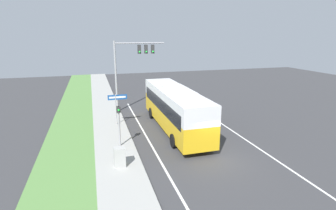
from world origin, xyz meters
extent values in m
plane|color=#38383A|center=(0.00, 0.00, 0.00)|extent=(80.00, 80.00, 0.00)
cube|color=#9E9E99|center=(-6.20, 0.00, 0.06)|extent=(2.80, 80.00, 0.12)
cube|color=#568442|center=(-9.40, 0.00, 0.05)|extent=(3.60, 80.00, 0.10)
cube|color=silver|center=(-3.60, 0.00, 0.00)|extent=(0.14, 30.00, 0.01)
cube|color=silver|center=(3.60, 0.00, 0.00)|extent=(0.14, 30.00, 0.01)
cube|color=gold|center=(-0.94, 5.33, 1.25)|extent=(2.53, 11.51, 1.67)
cube|color=silver|center=(-0.94, 5.33, 2.77)|extent=(2.53, 11.51, 1.37)
cube|color=black|center=(-0.94, 5.33, 2.30)|extent=(2.57, 10.59, 1.03)
cube|color=silver|center=(-0.94, 4.46, 3.58)|extent=(1.77, 4.03, 0.24)
cylinder|color=black|center=(-2.15, 8.89, 0.50)|extent=(0.28, 1.01, 1.01)
cylinder|color=black|center=(0.28, 8.89, 0.50)|extent=(0.28, 1.01, 1.01)
cylinder|color=black|center=(-2.15, 1.76, 0.50)|extent=(0.28, 1.01, 1.01)
cylinder|color=black|center=(0.28, 1.76, 0.50)|extent=(0.28, 1.01, 1.01)
cylinder|color=#939399|center=(-5.05, 12.18, 3.63)|extent=(0.20, 0.20, 7.25)
cylinder|color=#939399|center=(-2.50, 12.18, 7.00)|extent=(5.09, 0.14, 0.14)
cube|color=#2D2D2D|center=(-2.57, 12.18, 6.38)|extent=(0.32, 0.28, 0.90)
sphere|color=#1ED838|center=(-2.57, 12.00, 6.13)|extent=(0.18, 0.18, 0.18)
cube|color=#2D2D2D|center=(-1.87, 12.18, 6.38)|extent=(0.32, 0.28, 0.90)
sphere|color=#1ED838|center=(-1.87, 12.00, 6.13)|extent=(0.18, 0.18, 0.18)
cube|color=#2D2D2D|center=(-1.17, 12.18, 6.38)|extent=(0.32, 0.28, 0.90)
sphere|color=#1ED838|center=(-1.17, 12.00, 6.13)|extent=(0.18, 0.18, 0.18)
cylinder|color=#939399|center=(-5.81, 2.86, 1.52)|extent=(0.12, 0.12, 3.03)
cube|color=#2D2D2D|center=(-5.81, 2.86, 2.81)|extent=(0.28, 0.24, 0.44)
sphere|color=#1ED838|center=(-5.81, 2.71, 2.81)|extent=(0.14, 0.14, 0.14)
cylinder|color=#939399|center=(-5.57, 7.68, 1.42)|extent=(0.08, 0.08, 2.84)
cube|color=#19478C|center=(-5.41, 7.68, 2.57)|extent=(1.66, 0.03, 0.44)
cube|color=white|center=(-5.41, 7.67, 2.57)|extent=(1.41, 0.01, 0.16)
cube|color=#A8A8A3|center=(-6.16, -0.20, 0.72)|extent=(0.65, 0.53, 1.21)
camera|label=1|loc=(-7.41, -14.76, 7.79)|focal=28.00mm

